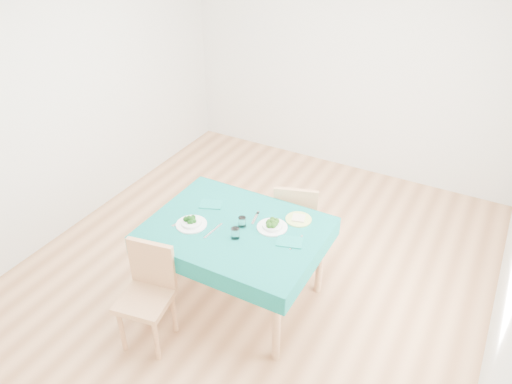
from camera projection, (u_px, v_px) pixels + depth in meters
The scene contains 16 objects.
room_shell at pixel (256, 139), 3.91m from camera, with size 4.02×4.52×2.73m.
table at pixel (237, 264), 4.12m from camera, with size 1.36×1.04×0.76m, color #09625A.
chair_near at pixel (144, 297), 3.69m from camera, with size 0.37×0.41×0.93m, color tan.
chair_far at pixel (296, 214), 4.55m from camera, with size 0.38×0.41×0.95m, color tan.
bowl_near at pixel (191, 221), 3.92m from camera, with size 0.25×0.25×0.07m, color white, non-canonical shape.
bowl_far at pixel (272, 224), 3.89m from camera, with size 0.24×0.24×0.07m, color white, non-canonical shape.
fork_near at pixel (181, 222), 3.97m from camera, with size 0.02×0.18×0.00m, color silver.
knife_near at pixel (213, 231), 3.88m from camera, with size 0.02×0.23×0.00m, color silver.
fork_far at pixel (255, 218), 4.02m from camera, with size 0.02×0.17×0.00m, color silver.
knife_far at pixel (296, 242), 3.75m from camera, with size 0.02×0.20×0.00m, color silver.
napkin_near at pixel (211, 204), 4.18m from camera, with size 0.19×0.13×0.01m, color #0C6C63.
napkin_far at pixel (290, 242), 3.75m from camera, with size 0.19×0.14×0.01m, color #0C6C63.
tumbler_center at pixel (242, 222), 3.91m from camera, with size 0.06×0.06×0.08m, color white.
tumbler_side at pixel (235, 233), 3.78m from camera, with size 0.07×0.07×0.09m, color white.
side_plate at pixel (299, 219), 4.00m from camera, with size 0.21×0.21×0.01m, color #C2D869.
bread_slice at pixel (299, 218), 3.99m from camera, with size 0.10×0.10×0.01m, color beige.
Camera 1 is at (1.68, -3.08, 3.11)m, focal length 35.00 mm.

